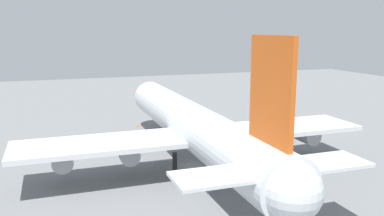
% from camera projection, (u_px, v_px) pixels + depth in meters
% --- Properties ---
extents(ground_plane, '(244.98, 244.98, 0.00)m').
position_uv_depth(ground_plane, '(192.00, 166.00, 63.63)').
color(ground_plane, slate).
extents(cargo_airplane, '(61.25, 52.42, 20.66)m').
position_uv_depth(cargo_airplane, '(192.00, 126.00, 62.29)').
color(cargo_airplane, silver).
rests_on(cargo_airplane, ground_plane).
extents(cargo_container_fore, '(3.33, 3.19, 1.69)m').
position_uv_depth(cargo_container_fore, '(267.00, 121.00, 90.43)').
color(cargo_container_fore, '#999EA8').
rests_on(cargo_container_fore, ground_plane).
extents(safety_cone_nose, '(0.54, 0.54, 0.77)m').
position_uv_depth(safety_cone_nose, '(137.00, 126.00, 88.10)').
color(safety_cone_nose, orange).
rests_on(safety_cone_nose, ground_plane).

